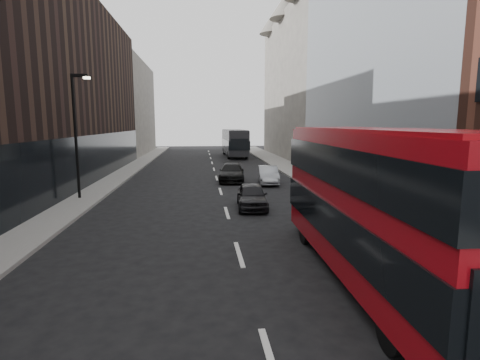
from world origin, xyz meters
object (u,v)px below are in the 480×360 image
object	(u,v)px
car_a	(252,196)
red_bus	(375,198)
car_b	(268,175)
street_lamp	(77,128)
grey_bus	(234,142)
car_c	(232,172)

from	to	relation	value
car_a	red_bus	bearing A→B (deg)	-73.33
car_a	car_b	size ratio (longest dim) A/B	0.96
red_bus	car_b	world-z (taller)	red_bus
street_lamp	grey_bus	size ratio (longest dim) A/B	0.63
red_bus	grey_bus	size ratio (longest dim) A/B	0.96
street_lamp	car_c	size ratio (longest dim) A/B	1.51
grey_bus	street_lamp	bearing A→B (deg)	-113.32
car_b	car_c	world-z (taller)	car_c
car_a	grey_bus	bearing A→B (deg)	90.56
street_lamp	car_a	bearing A→B (deg)	-17.29
street_lamp	car_a	distance (m)	10.67
car_c	street_lamp	bearing A→B (deg)	-139.66
car_a	street_lamp	bearing A→B (deg)	166.75
street_lamp	car_a	world-z (taller)	street_lamp
car_a	car_c	distance (m)	9.40
street_lamp	car_a	size ratio (longest dim) A/B	1.84
red_bus	car_c	world-z (taller)	red_bus
street_lamp	red_bus	bearing A→B (deg)	-46.79
street_lamp	grey_bus	xyz separation A→B (m)	(11.50, 28.02, -2.26)
street_lamp	red_bus	world-z (taller)	street_lamp
street_lamp	grey_bus	world-z (taller)	street_lamp
car_b	street_lamp	bearing A→B (deg)	-152.33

